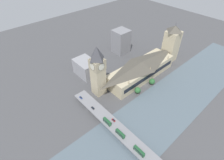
% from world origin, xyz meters
% --- Properties ---
extents(ground_plane, '(600.00, 600.00, 0.00)m').
position_xyz_m(ground_plane, '(0.00, 0.00, 0.00)').
color(ground_plane, '#4C4C4F').
extents(river_water, '(63.08, 360.00, 0.30)m').
position_xyz_m(river_water, '(-37.54, 0.00, 0.15)').
color(river_water, slate).
rests_on(river_water, ground_plane).
extents(parliament_hall, '(30.03, 102.80, 24.35)m').
position_xyz_m(parliament_hall, '(17.78, -8.00, 12.10)').
color(parliament_hall, '#C1B28E').
rests_on(parliament_hall, ground_plane).
extents(clock_tower, '(14.66, 14.66, 64.52)m').
position_xyz_m(clock_tower, '(31.34, 54.10, 34.42)').
color(clock_tower, '#C1B28E').
rests_on(clock_tower, ground_plane).
extents(victoria_tower, '(18.88, 18.88, 58.86)m').
position_xyz_m(victoria_tower, '(17.84, -72.84, 27.43)').
color(victoria_tower, '#C1B28E').
rests_on(victoria_tower, ground_plane).
extents(road_bridge, '(158.16, 14.21, 5.85)m').
position_xyz_m(road_bridge, '(-37.54, 75.92, 4.79)').
color(road_bridge, slate).
rests_on(road_bridge, ground_plane).
extents(double_decker_bus_lead, '(10.94, 2.54, 4.63)m').
position_xyz_m(double_decker_bus_lead, '(-32.23, 79.12, 8.39)').
color(double_decker_bus_lead, '#235B33').
rests_on(double_decker_bus_lead, road_bridge).
extents(double_decker_bus_mid, '(11.63, 2.49, 4.68)m').
position_xyz_m(double_decker_bus_mid, '(-55.55, 78.94, 8.43)').
color(double_decker_bus_mid, '#235B33').
rests_on(double_decker_bus_mid, road_bridge).
extents(double_decker_bus_rear, '(10.22, 2.52, 4.93)m').
position_xyz_m(double_decker_bus_rear, '(-13.85, 79.57, 8.57)').
color(double_decker_bus_rear, '#235B33').
rests_on(double_decker_bus_rear, road_bridge).
extents(car_northbound_mid, '(4.28, 1.90, 1.41)m').
position_xyz_m(car_northbound_mid, '(-15.80, 72.59, 6.55)').
color(car_northbound_mid, maroon).
rests_on(car_northbound_mid, road_bridge).
extents(car_southbound_lead, '(4.32, 1.80, 1.38)m').
position_xyz_m(car_southbound_lead, '(11.20, 78.60, 6.55)').
color(car_southbound_lead, black).
rests_on(car_southbound_lead, road_bridge).
extents(car_southbound_tail, '(4.53, 1.87, 1.36)m').
position_xyz_m(car_southbound_tail, '(32.98, 79.46, 6.52)').
color(car_southbound_tail, navy).
rests_on(car_southbound_tail, road_bridge).
extents(city_block_west, '(32.20, 22.54, 22.03)m').
position_xyz_m(city_block_west, '(71.83, 44.47, 11.01)').
color(city_block_west, '#939399').
rests_on(city_block_west, ground_plane).
extents(city_block_center, '(22.83, 23.39, 37.73)m').
position_xyz_m(city_block_center, '(83.71, -33.63, 18.86)').
color(city_block_center, gray).
rests_on(city_block_center, ground_plane).
extents(tree_embankment_near, '(7.52, 7.52, 10.09)m').
position_xyz_m(tree_embankment_near, '(-2.27, 20.98, 6.31)').
color(tree_embankment_near, brown).
rests_on(tree_embankment_near, ground_plane).
extents(tree_embankment_mid, '(7.61, 7.61, 9.52)m').
position_xyz_m(tree_embankment_mid, '(-3.21, -5.77, 5.70)').
color(tree_embankment_mid, brown).
rests_on(tree_embankment_mid, ground_plane).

